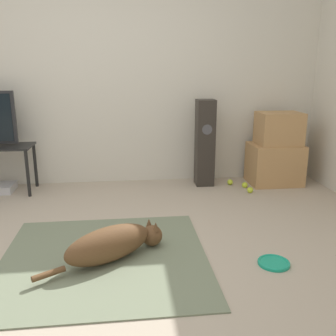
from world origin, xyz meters
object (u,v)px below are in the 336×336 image
tennis_ball_near_speaker (250,190)px  tennis_ball_loose_on_carpet (245,185)px  floor_speaker (205,143)px  tennis_ball_by_boxes (230,182)px  game_console (0,188)px  dog (113,243)px  frisbee (274,263)px  cardboard_box_upper (279,129)px  cardboard_box_lower (275,164)px

tennis_ball_near_speaker → tennis_ball_loose_on_carpet: same height
floor_speaker → tennis_ball_by_boxes: size_ratio=15.18×
game_console → dog: bearing=-52.8°
tennis_ball_near_speaker → tennis_ball_loose_on_carpet: (-0.00, 0.18, 0.00)m
tennis_ball_loose_on_carpet → floor_speaker: bearing=156.9°
dog → tennis_ball_near_speaker: dog is taller
dog → frisbee: 1.15m
cardboard_box_upper → game_console: (-3.19, 0.06, -0.62)m
tennis_ball_by_boxes → tennis_ball_near_speaker: (0.14, -0.32, 0.00)m
tennis_ball_loose_on_carpet → tennis_ball_by_boxes: bearing=136.3°
game_console → floor_speaker: bearing=0.1°
dog → game_console: dog is taller
floor_speaker → frisbee: bearing=-87.0°
dog → cardboard_box_lower: (1.87, 1.67, 0.11)m
dog → tennis_ball_near_speaker: bearing=42.5°
frisbee → cardboard_box_lower: 2.02m
frisbee → floor_speaker: 1.98m
cardboard_box_upper → floor_speaker: 0.88m
dog → cardboard_box_upper: size_ratio=1.81×
cardboard_box_lower → cardboard_box_upper: bearing=-40.0°
cardboard_box_upper → tennis_ball_near_speaker: bearing=-143.1°
cardboard_box_upper → tennis_ball_loose_on_carpet: bearing=-163.1°
frisbee → floor_speaker: (-0.10, 1.91, 0.49)m
frisbee → tennis_ball_loose_on_carpet: tennis_ball_loose_on_carpet is taller
floor_speaker → tennis_ball_near_speaker: size_ratio=15.18×
tennis_ball_by_boxes → tennis_ball_near_speaker: size_ratio=1.00×
tennis_ball_by_boxes → tennis_ball_loose_on_carpet: bearing=-43.7°
dog → cardboard_box_upper: cardboard_box_upper is taller
dog → floor_speaker: 2.04m
cardboard_box_upper → floor_speaker: floor_speaker is taller
cardboard_box_lower → tennis_ball_near_speaker: size_ratio=9.03×
frisbee → tennis_ball_by_boxes: tennis_ball_by_boxes is taller
tennis_ball_by_boxes → game_console: (-2.64, 0.05, 0.01)m
cardboard_box_lower → tennis_ball_near_speaker: 0.55m
dog → cardboard_box_lower: bearing=41.8°
cardboard_box_lower → tennis_ball_loose_on_carpet: (-0.40, -0.14, -0.21)m
cardboard_box_lower → tennis_ball_by_boxes: bearing=-179.3°
floor_speaker → game_console: size_ratio=3.34×
cardboard_box_upper → tennis_ball_near_speaker: (-0.41, -0.31, -0.63)m
dog → frisbee: (1.13, -0.19, -0.12)m
tennis_ball_near_speaker → dog: bearing=-137.5°
cardboard_box_lower → tennis_ball_by_boxes: cardboard_box_lower is taller
floor_speaker → game_console: bearing=-179.9°
dog → game_console: (-1.31, 1.72, -0.09)m
tennis_ball_by_boxes → frisbee: bearing=-96.3°
tennis_ball_by_boxes → tennis_ball_near_speaker: bearing=-66.2°
tennis_ball_by_boxes → tennis_ball_near_speaker: same height
cardboard_box_lower → tennis_ball_by_boxes: (-0.54, -0.01, -0.21)m
dog → cardboard_box_lower: cardboard_box_lower is taller
cardboard_box_upper → game_console: cardboard_box_upper is taller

